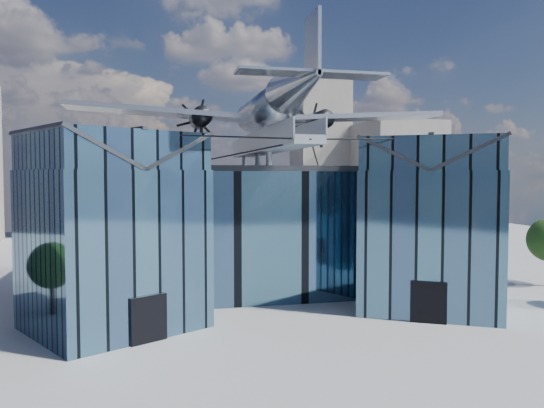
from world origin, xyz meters
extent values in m
plane|color=gray|center=(0.00, 0.00, 0.00)|extent=(120.00, 120.00, 0.00)
cube|color=#406584|center=(0.00, 9.00, 4.75)|extent=(28.00, 14.00, 9.50)
cube|color=#25272C|center=(0.00, 9.00, 9.70)|extent=(28.00, 14.00, 0.40)
cube|color=#406584|center=(-10.50, -1.00, 4.75)|extent=(11.79, 11.43, 9.50)
cube|color=#406584|center=(-10.50, -1.00, 10.60)|extent=(11.56, 11.20, 2.20)
cube|color=#25272C|center=(-12.45, -2.12, 10.60)|extent=(7.98, 9.23, 2.40)
cube|color=#25272C|center=(-8.55, 0.12, 10.60)|extent=(7.98, 9.23, 2.40)
cube|color=#25272C|center=(-10.50, -1.00, 11.75)|extent=(4.30, 7.10, 0.18)
cube|color=black|center=(-8.48, -4.51, 1.30)|extent=(2.03, 1.32, 2.60)
cube|color=black|center=(-6.60, 1.25, 4.75)|extent=(0.34, 0.34, 9.50)
cube|color=#406584|center=(10.50, -1.00, 4.75)|extent=(11.79, 11.43, 9.50)
cube|color=#406584|center=(10.50, -1.00, 10.60)|extent=(11.56, 11.20, 2.20)
cube|color=#25272C|center=(8.55, 0.12, 10.60)|extent=(7.98, 9.23, 2.40)
cube|color=#25272C|center=(12.45, -2.12, 10.60)|extent=(7.98, 9.23, 2.40)
cube|color=#25272C|center=(10.50, -1.00, 11.75)|extent=(4.30, 7.10, 0.18)
cube|color=black|center=(8.48, -4.51, 1.30)|extent=(2.03, 1.32, 2.60)
cube|color=black|center=(6.60, 1.25, 4.75)|extent=(0.34, 0.34, 9.50)
cube|color=#A5ABB3|center=(0.00, 3.50, 11.10)|extent=(1.80, 21.00, 0.50)
cube|color=#A5ABB3|center=(-0.90, 3.50, 11.75)|extent=(0.08, 21.00, 1.10)
cube|color=#A5ABB3|center=(0.90, 3.50, 11.75)|extent=(0.08, 21.00, 1.10)
cylinder|color=#A5ABB3|center=(0.00, 13.00, 10.43)|extent=(0.44, 0.44, 1.35)
cylinder|color=#A5ABB3|center=(0.00, 7.00, 10.43)|extent=(0.44, 0.44, 1.35)
cylinder|color=#A5ABB3|center=(0.00, 3.00, 10.43)|extent=(0.44, 0.44, 1.35)
cylinder|color=#A5ABB3|center=(0.00, 4.00, 12.05)|extent=(0.70, 0.70, 1.40)
cylinder|color=black|center=(-5.25, -4.00, 11.40)|extent=(10.55, 6.08, 0.69)
cylinder|color=black|center=(5.25, -4.00, 11.40)|extent=(10.55, 6.08, 0.69)
cylinder|color=black|center=(-3.00, 1.50, 10.55)|extent=(6.09, 17.04, 1.19)
cylinder|color=black|center=(3.00, 1.50, 10.55)|extent=(6.09, 17.04, 1.19)
cylinder|color=#A3A7AF|center=(0.00, 4.00, 14.00)|extent=(2.50, 11.00, 2.50)
sphere|color=#A3A7AF|center=(0.00, 9.50, 14.00)|extent=(2.50, 2.50, 2.50)
cube|color=black|center=(0.00, 8.50, 14.69)|extent=(1.60, 1.40, 0.50)
cone|color=#A3A7AF|center=(0.00, -5.00, 14.30)|extent=(2.50, 7.00, 2.50)
cube|color=#A3A7AF|center=(0.00, -7.30, 15.90)|extent=(0.18, 2.40, 3.40)
cube|color=#A3A7AF|center=(0.00, -7.20, 14.50)|extent=(8.00, 1.80, 0.14)
cube|color=#A3A7AF|center=(-7.00, 5.00, 13.70)|extent=(14.00, 3.20, 1.08)
cylinder|color=black|center=(-4.60, 5.60, 13.45)|extent=(1.44, 3.20, 1.44)
cone|color=black|center=(-4.60, 7.40, 13.45)|extent=(0.70, 0.70, 0.70)
cube|color=black|center=(-4.60, 7.55, 13.45)|extent=(1.05, 0.06, 3.33)
cube|color=black|center=(-4.60, 7.55, 13.45)|extent=(2.53, 0.06, 2.53)
cube|color=black|center=(-4.60, 7.55, 13.45)|extent=(3.33, 0.06, 1.05)
cylinder|color=black|center=(-4.60, 5.00, 12.22)|extent=(0.24, 0.24, 1.75)
cube|color=#A3A7AF|center=(7.00, 5.00, 13.70)|extent=(14.00, 3.20, 1.08)
cylinder|color=black|center=(4.60, 5.60, 13.45)|extent=(1.44, 3.20, 1.44)
cone|color=black|center=(4.60, 7.40, 13.45)|extent=(0.70, 0.70, 0.70)
cube|color=black|center=(4.60, 7.55, 13.45)|extent=(1.05, 0.06, 3.33)
cube|color=black|center=(4.60, 7.55, 13.45)|extent=(2.53, 0.06, 2.53)
cube|color=black|center=(4.60, 7.55, 13.45)|extent=(3.33, 0.06, 1.05)
cylinder|color=black|center=(4.60, 5.00, 12.22)|extent=(0.24, 0.24, 1.75)
cube|color=gray|center=(32.00, 48.00, 9.00)|extent=(12.00, 14.00, 18.00)
cube|color=gray|center=(-20.00, 55.00, 7.00)|extent=(14.00, 10.00, 14.00)
cube|color=gray|center=(22.00, 58.00, 13.00)|extent=(9.00, 9.00, 26.00)
camera|label=1|loc=(-8.38, -33.97, 9.14)|focal=35.00mm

